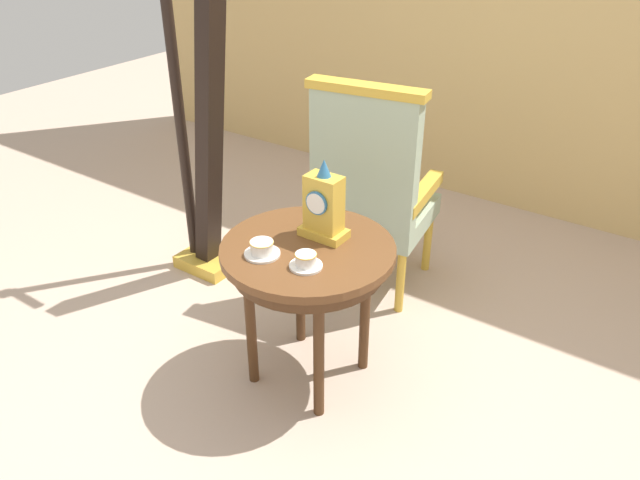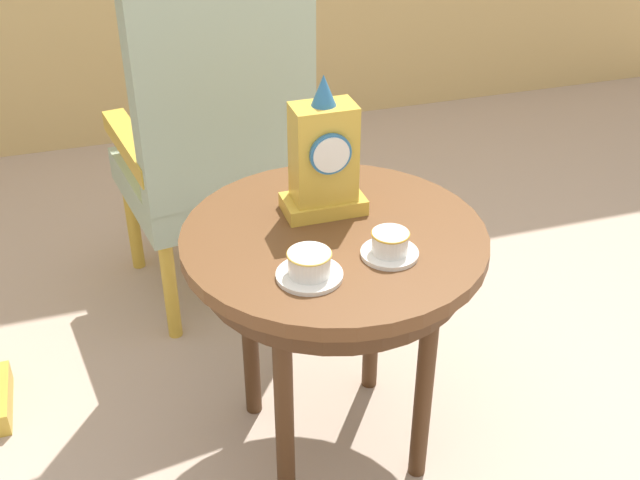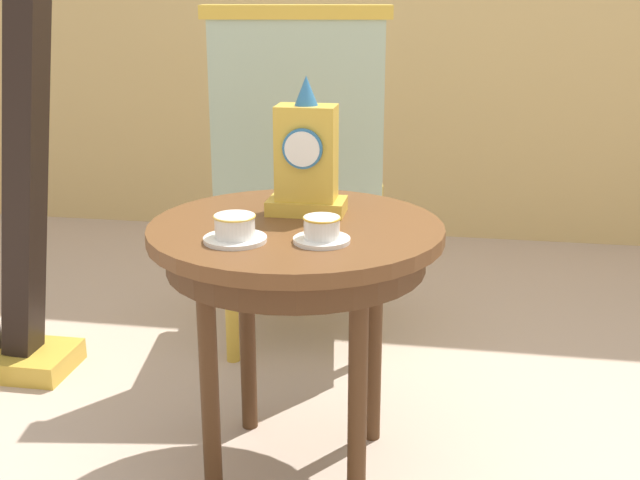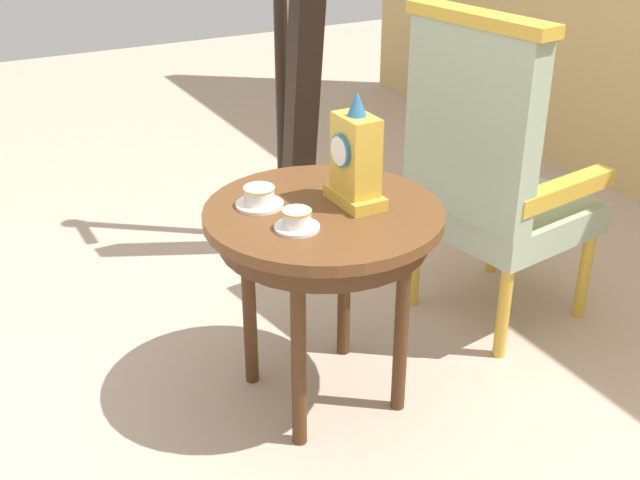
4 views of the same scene
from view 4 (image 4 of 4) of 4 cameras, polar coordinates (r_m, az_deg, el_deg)
name	(u,v)px [view 4 (image 4 of 4)]	position (r m, az deg, el deg)	size (l,w,h in m)	color
ground_plane	(295,397)	(2.64, -1.79, -11.07)	(10.00, 10.00, 0.00)	#BCA38E
side_table	(324,233)	(2.36, 0.25, 0.48)	(0.70, 0.70, 0.66)	brown
teacup_left	(259,197)	(2.34, -4.32, 3.03)	(0.14, 0.14, 0.06)	white
teacup_right	(297,220)	(2.19, -1.65, 1.40)	(0.13, 0.13, 0.06)	white
mantel_clock	(355,160)	(2.31, 2.52, 5.69)	(0.19, 0.11, 0.34)	gold
armchair	(490,170)	(2.83, 11.93, 4.85)	(0.61, 0.60, 1.14)	#9EB299
harp	(297,89)	(3.27, -1.67, 10.66)	(0.40, 0.24, 1.78)	gold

